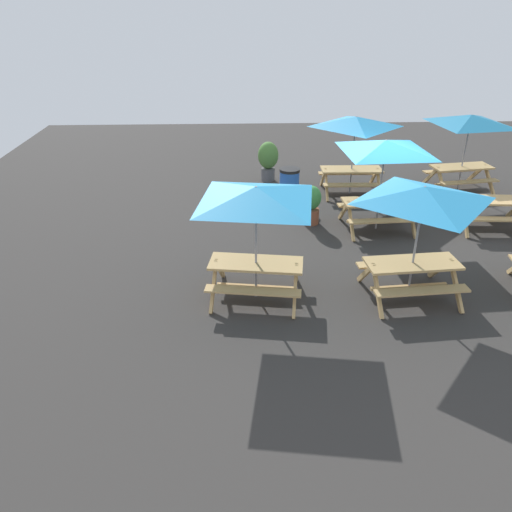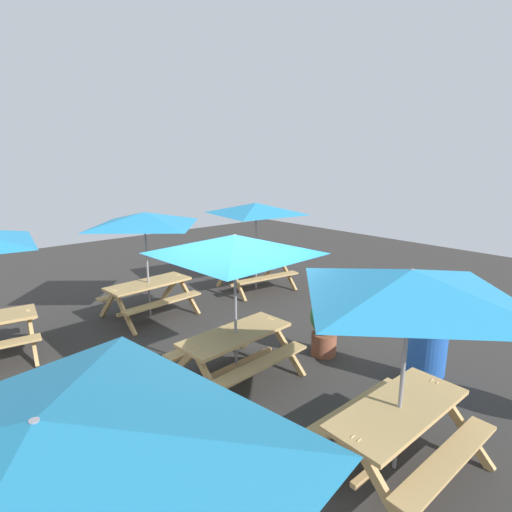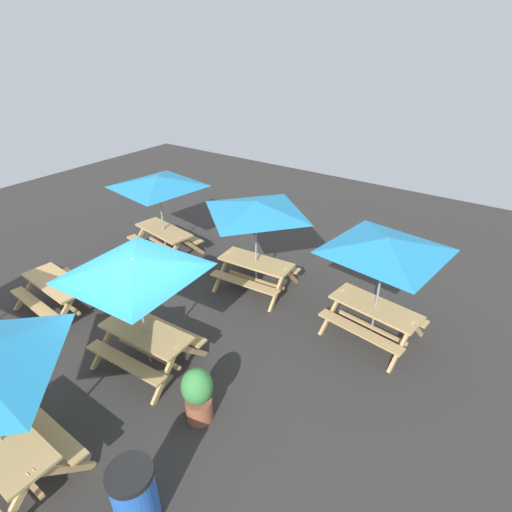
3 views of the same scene
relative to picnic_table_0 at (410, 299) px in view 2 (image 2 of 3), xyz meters
name	(u,v)px [view 2 (image 2 of 3)]	position (x,y,z in m)	size (l,w,h in m)	color
ground_plane	(225,376)	(-0.25, 2.79, -1.99)	(24.95, 24.95, 0.00)	#33302D
picnic_table_0	(410,299)	(0.00, 0.00, 0.00)	(2.04, 2.04, 2.34)	tan
picnic_table_1	(256,215)	(3.09, 5.84, 0.00)	(2.80, 2.80, 2.34)	tan
picnic_table_2	(145,227)	(0.07, 5.95, 0.00)	(2.15, 2.15, 2.34)	tan
picnic_table_3	(235,255)	(-0.13, 2.65, 0.00)	(2.82, 2.82, 2.34)	tan
picnic_table_4	(21,425)	(-3.09, 2.68, -1.43)	(1.89, 1.64, 0.81)	tan
picnic_table_5	(43,483)	(-3.40, -0.13, 0.00)	(2.80, 2.80, 2.34)	tan
trash_bin_blue	(426,354)	(1.92, 0.61, -1.49)	(0.59, 0.59, 0.98)	blue
potted_plant_1	(325,325)	(1.52, 2.24, -1.44)	(0.51, 0.51, 1.03)	#935138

